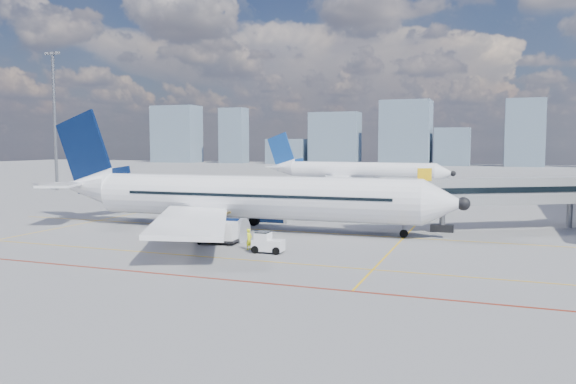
{
  "coord_description": "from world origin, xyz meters",
  "views": [
    {
      "loc": [
        21.47,
        -43.35,
        8.53
      ],
      "look_at": [
        3.23,
        6.61,
        4.0
      ],
      "focal_mm": 35.0,
      "sensor_mm": 36.0,
      "label": 1
    }
  ],
  "objects_px": {
    "second_aircraft": "(354,172)",
    "cargo_dolly": "(217,232)",
    "belt_loader": "(198,227)",
    "ramp_worker": "(249,239)",
    "main_aircraft": "(236,197)",
    "baggage_tug": "(267,243)"
  },
  "relations": [
    {
      "from": "second_aircraft",
      "to": "cargo_dolly",
      "type": "bearing_deg",
      "value": -82.5
    },
    {
      "from": "second_aircraft",
      "to": "cargo_dolly",
      "type": "height_order",
      "value": "second_aircraft"
    },
    {
      "from": "second_aircraft",
      "to": "belt_loader",
      "type": "height_order",
      "value": "second_aircraft"
    },
    {
      "from": "belt_loader",
      "to": "ramp_worker",
      "type": "relative_size",
      "value": 3.14
    },
    {
      "from": "second_aircraft",
      "to": "cargo_dolly",
      "type": "xyz_separation_m",
      "value": [
        3.23,
        -63.52,
        -2.17
      ]
    },
    {
      "from": "main_aircraft",
      "to": "belt_loader",
      "type": "relative_size",
      "value": 8.26
    },
    {
      "from": "main_aircraft",
      "to": "cargo_dolly",
      "type": "bearing_deg",
      "value": -77.22
    },
    {
      "from": "belt_loader",
      "to": "main_aircraft",
      "type": "bearing_deg",
      "value": 52.25
    },
    {
      "from": "belt_loader",
      "to": "ramp_worker",
      "type": "bearing_deg",
      "value": -41.72
    },
    {
      "from": "main_aircraft",
      "to": "cargo_dolly",
      "type": "distance_m",
      "value": 8.87
    },
    {
      "from": "cargo_dolly",
      "to": "ramp_worker",
      "type": "xyz_separation_m",
      "value": [
        3.63,
        -1.41,
        -0.21
      ]
    },
    {
      "from": "ramp_worker",
      "to": "belt_loader",
      "type": "bearing_deg",
      "value": 62.63
    },
    {
      "from": "cargo_dolly",
      "to": "ramp_worker",
      "type": "bearing_deg",
      "value": -26.04
    },
    {
      "from": "second_aircraft",
      "to": "cargo_dolly",
      "type": "relative_size",
      "value": 10.38
    },
    {
      "from": "baggage_tug",
      "to": "second_aircraft",
      "type": "bearing_deg",
      "value": 95.61
    },
    {
      "from": "baggage_tug",
      "to": "ramp_worker",
      "type": "height_order",
      "value": "ramp_worker"
    },
    {
      "from": "baggage_tug",
      "to": "ramp_worker",
      "type": "bearing_deg",
      "value": 157.13
    },
    {
      "from": "cargo_dolly",
      "to": "second_aircraft",
      "type": "bearing_deg",
      "value": 88.13
    },
    {
      "from": "baggage_tug",
      "to": "belt_loader",
      "type": "distance_m",
      "value": 12.06
    },
    {
      "from": "main_aircraft",
      "to": "ramp_worker",
      "type": "relative_size",
      "value": 25.96
    },
    {
      "from": "main_aircraft",
      "to": "baggage_tug",
      "type": "xyz_separation_m",
      "value": [
        7.59,
        -10.44,
        -2.41
      ]
    },
    {
      "from": "baggage_tug",
      "to": "cargo_dolly",
      "type": "relative_size",
      "value": 0.68
    }
  ]
}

